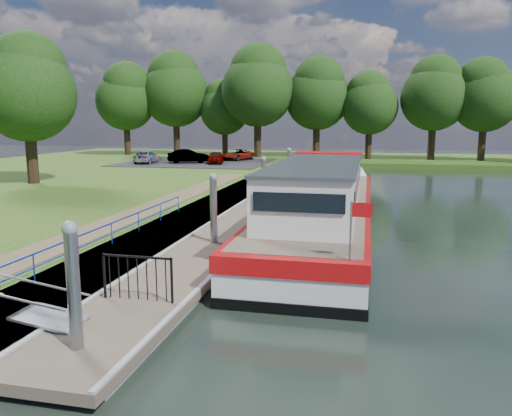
% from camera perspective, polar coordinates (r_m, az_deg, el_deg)
% --- Properties ---
extents(ground, '(160.00, 160.00, 0.00)m').
position_cam_1_polar(ground, '(11.32, -18.22, -15.71)').
color(ground, black).
rests_on(ground, ground).
extents(bank_edge, '(1.10, 90.00, 0.78)m').
position_cam_1_polar(bank_edge, '(25.39, -5.94, -0.18)').
color(bank_edge, '#473D2D').
rests_on(bank_edge, ground).
extents(far_bank, '(60.00, 18.00, 0.60)m').
position_cam_1_polar(far_bank, '(61.22, 18.78, 5.14)').
color(far_bank, '#305016').
rests_on(far_bank, ground).
extents(footpath, '(1.60, 40.00, 0.05)m').
position_cam_1_polar(footpath, '(19.79, -17.54, -2.24)').
color(footpath, brown).
rests_on(footpath, riverbank).
extents(carpark, '(14.00, 12.00, 0.06)m').
position_cam_1_polar(carpark, '(49.67, -6.81, 5.19)').
color(carpark, black).
rests_on(carpark, riverbank).
extents(blue_fence, '(0.04, 18.04, 0.72)m').
position_cam_1_polar(blue_fence, '(14.69, -21.79, -4.56)').
color(blue_fence, '#0C2DBF').
rests_on(blue_fence, riverbank).
extents(pontoon, '(2.50, 30.00, 0.56)m').
position_cam_1_polar(pontoon, '(22.84, -1.44, -1.78)').
color(pontoon, brown).
rests_on(pontoon, ground).
extents(mooring_piles, '(0.30, 27.30, 3.55)m').
position_cam_1_polar(mooring_piles, '(22.64, -1.46, 0.94)').
color(mooring_piles, gray).
rests_on(mooring_piles, ground).
extents(gangway, '(2.58, 1.00, 0.92)m').
position_cam_1_polar(gangway, '(12.45, -24.65, -10.63)').
color(gangway, '#A5A8AD').
rests_on(gangway, ground).
extents(gate_panel, '(1.85, 0.05, 1.15)m').
position_cam_1_polar(gate_panel, '(12.71, -13.42, -7.07)').
color(gate_panel, black).
rests_on(gate_panel, ground).
extents(barge, '(4.36, 21.15, 4.78)m').
position_cam_1_polar(barge, '(22.52, 7.73, 0.31)').
color(barge, black).
rests_on(barge, ground).
extents(horizon_trees, '(54.38, 10.03, 12.87)m').
position_cam_1_polar(horizon_trees, '(57.90, 5.72, 12.94)').
color(horizon_trees, '#332316').
rests_on(horizon_trees, ground).
extents(bank_tree_a, '(6.12, 6.12, 9.72)m').
position_cam_1_polar(bank_tree_a, '(35.95, -24.66, 12.55)').
color(bank_tree_a, '#332316').
rests_on(bank_tree_a, riverbank).
extents(car_a, '(2.05, 3.60, 1.15)m').
position_cam_1_polar(car_a, '(47.80, -4.65, 5.78)').
color(car_a, '#999999').
rests_on(car_a, carpark).
extents(car_b, '(4.19, 2.92, 1.31)m').
position_cam_1_polar(car_b, '(48.80, -7.74, 5.90)').
color(car_b, '#999999').
rests_on(car_b, carpark).
extents(car_c, '(1.91, 4.12, 1.17)m').
position_cam_1_polar(car_c, '(49.43, -12.38, 5.73)').
color(car_c, '#999999').
rests_on(car_c, carpark).
extents(car_d, '(3.16, 4.35, 1.10)m').
position_cam_1_polar(car_d, '(51.94, -2.10, 6.10)').
color(car_d, '#999999').
rests_on(car_d, carpark).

